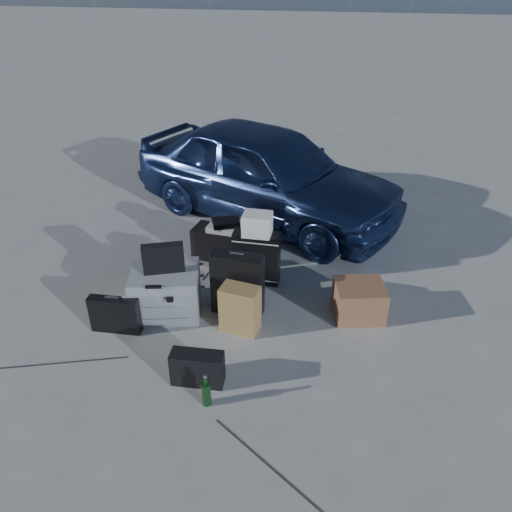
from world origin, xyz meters
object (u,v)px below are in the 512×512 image
(briefcase, at_px, (115,315))
(suitcase_left, at_px, (238,284))
(suitcase_right, at_px, (257,258))
(cardboard_box, at_px, (359,301))
(green_bottle, at_px, (206,390))
(pelican_case, at_px, (166,291))
(duffel_bag, at_px, (225,244))
(car, at_px, (266,173))

(briefcase, relative_size, suitcase_left, 0.72)
(suitcase_left, height_order, suitcase_right, suitcase_left)
(cardboard_box, xyz_separation_m, green_bottle, (-1.11, -1.31, -0.03))
(pelican_case, height_order, cardboard_box, pelican_case)
(suitcase_right, relative_size, duffel_bag, 0.81)
(suitcase_left, xyz_separation_m, green_bottle, (0.01, -1.17, -0.17))
(suitcase_right, bearing_deg, pelican_case, -137.30)
(suitcase_left, relative_size, cardboard_box, 1.40)
(suitcase_left, xyz_separation_m, cardboard_box, (1.12, 0.14, -0.14))
(car, relative_size, green_bottle, 12.46)
(pelican_case, distance_m, green_bottle, 1.25)
(car, distance_m, suitcase_left, 2.09)
(pelican_case, xyz_separation_m, suitcase_right, (0.74, 0.66, 0.06))
(car, distance_m, pelican_case, 2.29)
(suitcase_right, bearing_deg, briefcase, -135.92)
(suitcase_left, relative_size, suitcase_right, 1.10)
(suitcase_right, distance_m, cardboard_box, 1.12)
(briefcase, xyz_separation_m, suitcase_right, (1.10, 1.02, 0.11))
(suitcase_right, relative_size, green_bottle, 2.02)
(car, relative_size, briefcase, 7.72)
(briefcase, height_order, cardboard_box, briefcase)
(green_bottle, bearing_deg, suitcase_left, 90.54)
(cardboard_box, distance_m, green_bottle, 1.72)
(pelican_case, xyz_separation_m, briefcase, (-0.35, -0.36, -0.05))
(suitcase_right, distance_m, duffel_bag, 0.59)
(suitcase_left, relative_size, green_bottle, 2.23)
(suitcase_left, bearing_deg, cardboard_box, 12.24)
(car, relative_size, suitcase_right, 6.16)
(car, bearing_deg, suitcase_right, -149.66)
(green_bottle, bearing_deg, duffel_bag, 99.72)
(suitcase_right, height_order, cardboard_box, suitcase_right)
(car, height_order, cardboard_box, car)
(pelican_case, xyz_separation_m, green_bottle, (0.67, -1.05, -0.08))
(briefcase, xyz_separation_m, cardboard_box, (2.14, 0.62, -0.01))
(pelican_case, xyz_separation_m, duffel_bag, (0.31, 1.05, -0.05))
(suitcase_left, bearing_deg, green_bottle, -84.46)
(cardboard_box, bearing_deg, car, 122.01)
(green_bottle, bearing_deg, pelican_case, 122.57)
(pelican_case, height_order, suitcase_left, suitcase_left)
(briefcase, distance_m, green_bottle, 1.24)
(cardboard_box, relative_size, green_bottle, 1.59)
(briefcase, bearing_deg, suitcase_left, 23.30)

